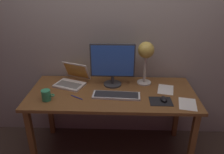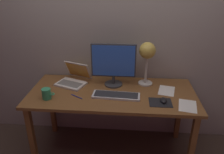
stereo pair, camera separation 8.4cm
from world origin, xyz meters
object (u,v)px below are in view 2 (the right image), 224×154
keyboard_main (116,95)px  mouse (164,100)px  desk_lamp (147,53)px  laptop (74,77)px  coffee_mug (47,94)px  monitor (114,63)px  pen (77,96)px

keyboard_main → mouse: mouse is taller
keyboard_main → desk_lamp: 0.52m
desk_lamp → keyboard_main: bearing=-134.3°
desk_lamp → mouse: desk_lamp is taller
laptop → desk_lamp: bearing=1.9°
laptop → desk_lamp: size_ratio=0.84×
coffee_mug → keyboard_main: bearing=7.8°
monitor → pen: bearing=-139.4°
desk_lamp → mouse: bearing=-68.3°
monitor → laptop: monitor is taller
mouse → pen: size_ratio=0.69×
monitor → laptop: bearing=176.8°
desk_lamp → coffee_mug: (-0.91, -0.38, -0.28)m
mouse → coffee_mug: size_ratio=0.82×
coffee_mug → pen: size_ratio=0.84×
coffee_mug → laptop: bearing=64.0°
mouse → pen: 0.79m
laptop → coffee_mug: laptop is taller
keyboard_main → coffee_mug: (-0.63, -0.09, 0.04)m
mouse → pen: bearing=177.8°
coffee_mug → mouse: bearing=1.1°
desk_lamp → pen: (-0.65, -0.33, -0.33)m
mouse → monitor: bearing=146.3°
monitor → pen: monitor is taller
coffee_mug → monitor: bearing=29.2°
keyboard_main → coffee_mug: coffee_mug is taller
pen → laptop: bearing=106.8°
mouse → coffee_mug: bearing=-178.9°
coffee_mug → pen: (0.26, 0.05, -0.05)m
pen → keyboard_main: bearing=5.6°
monitor → desk_lamp: desk_lamp is taller
keyboard_main → mouse: size_ratio=4.66×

